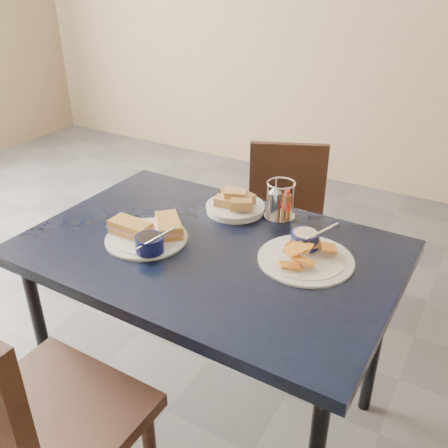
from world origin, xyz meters
The scene contains 8 objects.
ground centered at (0.00, 0.00, 0.00)m, with size 6.00×6.00×0.00m, color #505055.
dining_table centered at (0.15, 0.10, 0.68)m, with size 1.19×0.80×0.75m.
chair_near centered at (0.01, -0.59, 0.56)m, with size 0.47×0.45×0.98m.
chair_far centered at (0.09, 0.95, 0.45)m, with size 0.48×0.49×0.79m.
sandwich_plate centered at (-0.04, 0.03, 0.77)m, with size 0.30×0.28×0.12m.
plantain_plate centered at (0.44, 0.19, 0.77)m, with size 0.29×0.29×0.12m.
bread_basket centered at (0.10, 0.36, 0.78)m, with size 0.21×0.21×0.08m.
condiment_caddy centered at (0.26, 0.40, 0.81)m, with size 0.11×0.11×0.14m.
Camera 1 is at (0.88, -1.06, 1.58)m, focal length 40.00 mm.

